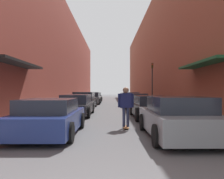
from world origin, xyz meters
The scene contains 17 objects.
ground centered at (0.00, 21.67, 0.00)m, with size 119.20×119.20×0.00m, color #515154.
curb_strip_left centered at (-4.16, 27.09, 0.06)m, with size 1.80×54.18×0.12m.
curb_strip_right centered at (4.16, 27.09, 0.06)m, with size 1.80×54.18×0.12m.
building_row_left centered at (-7.06, 27.09, 5.84)m, with size 4.90×54.18×11.68m.
building_row_right centered at (7.06, 27.09, 6.32)m, with size 4.90×54.18×12.65m.
parked_car_left_0 centered at (-2.14, 6.12, 0.61)m, with size 2.04×4.11×1.26m.
parked_car_left_1 centered at (-2.10, 12.04, 0.62)m, with size 1.88×4.77×1.29m.
parked_car_left_2 centered at (-2.31, 17.84, 0.68)m, with size 1.98×4.58×1.42m.
parked_car_left_3 centered at (-2.10, 23.61, 0.65)m, with size 1.97×4.37×1.35m.
parked_car_left_4 centered at (-2.17, 29.53, 0.62)m, with size 1.96×4.32×1.27m.
parked_car_right_0 centered at (2.14, 5.60, 0.65)m, with size 2.05×4.07×1.35m.
parked_car_right_1 centered at (2.20, 10.64, 0.62)m, with size 1.99×4.73×1.26m.
parked_car_right_2 centered at (2.13, 16.66, 0.63)m, with size 1.94×4.30×1.30m.
parked_car_right_3 centered at (2.10, 21.46, 0.65)m, with size 2.02×3.95×1.36m.
parked_car_right_4 centered at (2.30, 26.02, 0.61)m, with size 1.96×4.02×1.28m.
skateboarder centered at (0.59, 7.37, 1.03)m, with size 0.64×0.78×1.68m.
traffic_light centered at (3.77, 18.18, 2.50)m, with size 0.16×0.22×3.89m.
Camera 1 is at (-0.05, -1.47, 1.54)m, focal length 35.00 mm.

